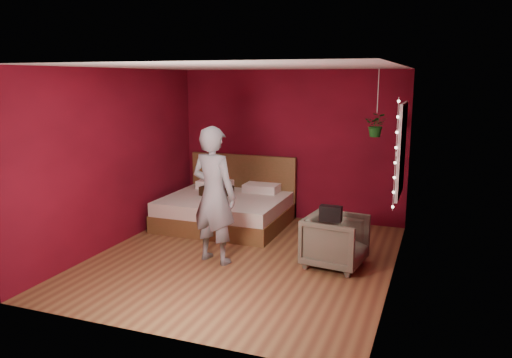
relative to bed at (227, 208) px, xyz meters
name	(u,v)px	position (x,y,z in m)	size (l,w,h in m)	color
floor	(243,258)	(0.87, -1.45, -0.29)	(4.50, 4.50, 0.00)	brown
room_walls	(242,138)	(0.87, -1.45, 1.39)	(4.04, 4.54, 2.62)	maroon
window	(401,150)	(2.84, -0.55, 1.21)	(0.05, 0.97, 1.27)	white
fairy_lights	(396,155)	(2.81, -1.07, 1.21)	(0.04, 0.04, 1.45)	silver
bed	(227,208)	(0.00, 0.00, 0.00)	(1.99, 1.69, 1.10)	brown
person	(214,195)	(0.55, -1.67, 0.64)	(0.67, 0.44, 1.85)	slate
armchair	(335,241)	(2.12, -1.28, 0.06)	(0.74, 0.76, 0.69)	#5E5C4A
handbag	(331,214)	(2.10, -1.54, 0.50)	(0.27, 0.14, 0.20)	black
throw_pillow	(217,191)	(-0.19, -0.01, 0.29)	(0.43, 0.43, 0.15)	black
hanging_plant	(376,125)	(2.43, -0.08, 1.50)	(0.33, 0.29, 0.99)	silver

